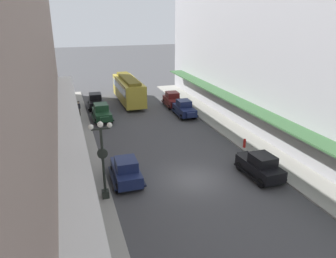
{
  "coord_description": "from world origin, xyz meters",
  "views": [
    {
      "loc": [
        -8.12,
        -18.85,
        11.35
      ],
      "look_at": [
        0.0,
        6.0,
        1.8
      ],
      "focal_mm": 34.17,
      "sensor_mm": 36.0,
      "label": 1
    }
  ],
  "objects_px": {
    "parked_car_2": "(260,165)",
    "parked_car_4": "(184,108)",
    "streetcar": "(128,89)",
    "fire_hydrant": "(245,143)",
    "pedestrian_2": "(85,178)",
    "lamp_post_with_clock": "(103,157)",
    "parked_car_3": "(173,99)",
    "parked_car_0": "(126,170)",
    "parked_car_1": "(102,112)",
    "pedestrian_0": "(79,108)",
    "parked_car_5": "(96,101)",
    "pedestrian_1": "(65,123)"
  },
  "relations": [
    {
      "from": "parked_car_5",
      "to": "streetcar",
      "type": "relative_size",
      "value": 0.45
    },
    {
      "from": "streetcar",
      "to": "fire_hydrant",
      "type": "bearing_deg",
      "value": -70.12
    },
    {
      "from": "parked_car_0",
      "to": "parked_car_3",
      "type": "distance_m",
      "value": 19.72
    },
    {
      "from": "parked_car_2",
      "to": "lamp_post_with_clock",
      "type": "xyz_separation_m",
      "value": [
        -11.1,
        0.47,
        2.04
      ]
    },
    {
      "from": "parked_car_4",
      "to": "lamp_post_with_clock",
      "type": "xyz_separation_m",
      "value": [
        -11.12,
        -15.0,
        2.04
      ]
    },
    {
      "from": "parked_car_0",
      "to": "parked_car_3",
      "type": "relative_size",
      "value": 0.99
    },
    {
      "from": "parked_car_0",
      "to": "parked_car_3",
      "type": "xyz_separation_m",
      "value": [
        9.42,
        17.32,
        0.0
      ]
    },
    {
      "from": "parked_car_3",
      "to": "fire_hydrant",
      "type": "distance_m",
      "value": 14.88
    },
    {
      "from": "parked_car_2",
      "to": "pedestrian_0",
      "type": "relative_size",
      "value": 2.58
    },
    {
      "from": "parked_car_1",
      "to": "pedestrian_1",
      "type": "relative_size",
      "value": 2.61
    },
    {
      "from": "parked_car_0",
      "to": "pedestrian_0",
      "type": "height_order",
      "value": "parked_car_0"
    },
    {
      "from": "parked_car_3",
      "to": "pedestrian_1",
      "type": "height_order",
      "value": "parked_car_3"
    },
    {
      "from": "parked_car_2",
      "to": "parked_car_4",
      "type": "distance_m",
      "value": 15.47
    },
    {
      "from": "parked_car_4",
      "to": "streetcar",
      "type": "distance_m",
      "value": 9.17
    },
    {
      "from": "parked_car_2",
      "to": "pedestrian_0",
      "type": "bearing_deg",
      "value": 121.53
    },
    {
      "from": "parked_car_4",
      "to": "parked_car_2",
      "type": "bearing_deg",
      "value": -90.07
    },
    {
      "from": "parked_car_0",
      "to": "parked_car_2",
      "type": "xyz_separation_m",
      "value": [
        9.38,
        -2.34,
        0.0
      ]
    },
    {
      "from": "parked_car_5",
      "to": "parked_car_3",
      "type": "bearing_deg",
      "value": -13.6
    },
    {
      "from": "lamp_post_with_clock",
      "to": "pedestrian_2",
      "type": "height_order",
      "value": "lamp_post_with_clock"
    },
    {
      "from": "parked_car_4",
      "to": "streetcar",
      "type": "xyz_separation_m",
      "value": [
        -4.97,
        7.64,
        0.96
      ]
    },
    {
      "from": "parked_car_3",
      "to": "lamp_post_with_clock",
      "type": "xyz_separation_m",
      "value": [
        -11.14,
        -19.19,
        2.04
      ]
    },
    {
      "from": "parked_car_1",
      "to": "streetcar",
      "type": "bearing_deg",
      "value": 55.39
    },
    {
      "from": "fire_hydrant",
      "to": "parked_car_3",
      "type": "bearing_deg",
      "value": 96.21
    },
    {
      "from": "parked_car_5",
      "to": "pedestrian_0",
      "type": "xyz_separation_m",
      "value": [
        -2.2,
        -3.03,
        0.07
      ]
    },
    {
      "from": "parked_car_1",
      "to": "pedestrian_1",
      "type": "bearing_deg",
      "value": -144.62
    },
    {
      "from": "parked_car_4",
      "to": "parked_car_5",
      "type": "xyz_separation_m",
      "value": [
        -9.42,
        6.47,
        0.0
      ]
    },
    {
      "from": "pedestrian_1",
      "to": "parked_car_5",
      "type": "bearing_deg",
      "value": 64.18
    },
    {
      "from": "parked_car_1",
      "to": "pedestrian_2",
      "type": "height_order",
      "value": "parked_car_1"
    },
    {
      "from": "parked_car_5",
      "to": "lamp_post_with_clock",
      "type": "relative_size",
      "value": 0.83
    },
    {
      "from": "parked_car_3",
      "to": "parked_car_1",
      "type": "bearing_deg",
      "value": -163.14
    },
    {
      "from": "parked_car_4",
      "to": "parked_car_1",
      "type": "bearing_deg",
      "value": 171.72
    },
    {
      "from": "parked_car_1",
      "to": "parked_car_2",
      "type": "height_order",
      "value": "same"
    },
    {
      "from": "streetcar",
      "to": "pedestrian_1",
      "type": "bearing_deg",
      "value": -132.34
    },
    {
      "from": "parked_car_1",
      "to": "parked_car_5",
      "type": "relative_size",
      "value": 1.0
    },
    {
      "from": "parked_car_1",
      "to": "parked_car_2",
      "type": "relative_size",
      "value": 1.0
    },
    {
      "from": "parked_car_2",
      "to": "lamp_post_with_clock",
      "type": "bearing_deg",
      "value": 177.58
    },
    {
      "from": "parked_car_1",
      "to": "fire_hydrant",
      "type": "xyz_separation_m",
      "value": [
        10.94,
        -11.96,
        -0.38
      ]
    },
    {
      "from": "streetcar",
      "to": "parked_car_4",
      "type": "bearing_deg",
      "value": -56.98
    },
    {
      "from": "fire_hydrant",
      "to": "lamp_post_with_clock",
      "type": "bearing_deg",
      "value": -160.97
    },
    {
      "from": "parked_car_0",
      "to": "fire_hydrant",
      "type": "xyz_separation_m",
      "value": [
        11.03,
        2.53,
        -0.38
      ]
    },
    {
      "from": "parked_car_0",
      "to": "parked_car_3",
      "type": "height_order",
      "value": "same"
    },
    {
      "from": "parked_car_2",
      "to": "fire_hydrant",
      "type": "distance_m",
      "value": 5.15
    },
    {
      "from": "parked_car_1",
      "to": "parked_car_3",
      "type": "bearing_deg",
      "value": 16.86
    },
    {
      "from": "parked_car_3",
      "to": "pedestrian_2",
      "type": "bearing_deg",
      "value": -124.5
    },
    {
      "from": "fire_hydrant",
      "to": "pedestrian_2",
      "type": "bearing_deg",
      "value": -167.69
    },
    {
      "from": "parked_car_1",
      "to": "parked_car_5",
      "type": "xyz_separation_m",
      "value": [
        -0.11,
        5.11,
        0.0
      ]
    },
    {
      "from": "parked_car_4",
      "to": "fire_hydrant",
      "type": "relative_size",
      "value": 5.23
    },
    {
      "from": "parked_car_2",
      "to": "pedestrian_0",
      "type": "height_order",
      "value": "parked_car_2"
    },
    {
      "from": "parked_car_5",
      "to": "pedestrian_2",
      "type": "height_order",
      "value": "parked_car_5"
    },
    {
      "from": "parked_car_2",
      "to": "parked_car_4",
      "type": "height_order",
      "value": "same"
    }
  ]
}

